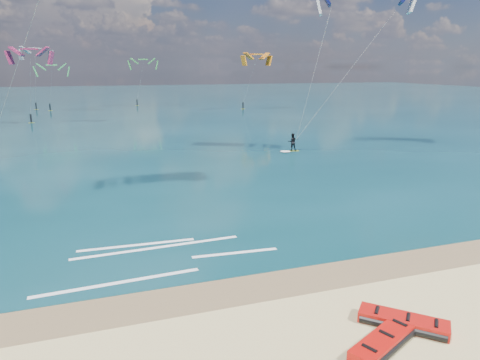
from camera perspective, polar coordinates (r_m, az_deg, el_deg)
ground at (r=52.57m, az=-14.99°, el=4.83°), size 320.00×320.00×0.00m
wet_sand_strip at (r=17.35m, az=-7.19°, el=-15.34°), size 320.00×2.40×0.01m
sea at (r=116.14m, az=-16.95°, el=9.94°), size 320.00×200.00×0.04m
packed_kite_left at (r=15.44m, az=18.57°, el=-20.29°), size 3.41×2.46×0.44m
packed_kite_mid at (r=16.62m, az=20.85°, el=-17.76°), size 3.16×3.06×0.45m
kitesurfer_far at (r=44.84m, az=12.01°, el=15.56°), size 13.49×6.68×18.03m
shoreline_foam at (r=20.86m, az=-11.10°, el=-9.94°), size 10.99×4.28×0.01m
distant_kites at (r=88.69m, az=-24.52°, el=11.57°), size 76.70×36.05×14.10m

